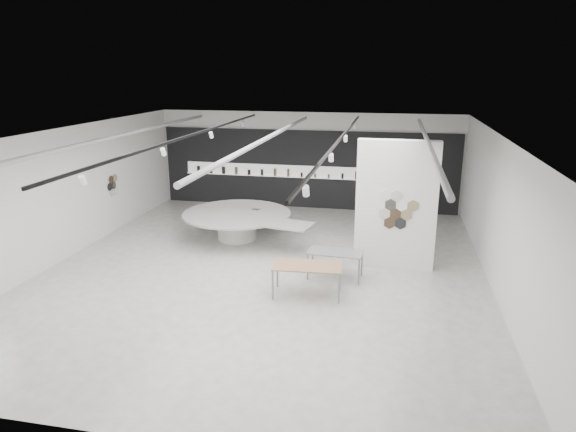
% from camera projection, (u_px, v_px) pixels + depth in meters
% --- Properties ---
extents(room, '(12.02, 14.02, 3.82)m').
position_uv_depth(room, '(260.00, 198.00, 13.78)').
color(room, beige).
rests_on(room, ground).
extents(back_wall_display, '(11.80, 0.27, 3.10)m').
position_uv_depth(back_wall_display, '(305.00, 170.00, 20.46)').
color(back_wall_display, black).
rests_on(back_wall_display, ground).
extents(partition_column, '(2.20, 0.38, 3.60)m').
position_uv_depth(partition_column, '(396.00, 205.00, 14.10)').
color(partition_column, white).
rests_on(partition_column, ground).
extents(display_island, '(4.78, 4.17, 0.91)m').
position_uv_depth(display_island, '(239.00, 222.00, 16.78)').
color(display_island, white).
rests_on(display_island, ground).
extents(sample_table_wood, '(1.74, 0.96, 0.79)m').
position_uv_depth(sample_table_wood, '(307.00, 267.00, 12.56)').
color(sample_table_wood, '#A37754').
rests_on(sample_table_wood, ground).
extents(sample_table_stone, '(1.48, 0.80, 0.74)m').
position_uv_depth(sample_table_stone, '(335.00, 254.00, 13.64)').
color(sample_table_stone, gray).
rests_on(sample_table_stone, ground).
extents(kitchen_counter, '(1.85, 0.82, 1.42)m').
position_uv_depth(kitchen_counter, '(395.00, 202.00, 19.65)').
color(kitchen_counter, white).
rests_on(kitchen_counter, ground).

